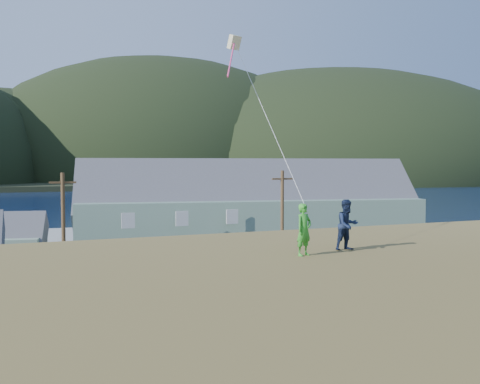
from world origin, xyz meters
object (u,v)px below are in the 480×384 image
Objects in this scene: lodge at (250,211)px; kite_flyer_green at (304,230)px; wharf at (21,239)px; shed_white at (74,280)px; kite_flyer_navy at (347,225)px.

kite_flyer_green is (-14.36, -38.95, 3.09)m from lodge.
kite_flyer_green is (8.98, -58.38, 7.55)m from wharf.
lodge is at bearing 34.03° from shed_white.
wharf is 35.21m from shed_white.
shed_white is 4.33× the size of kite_flyer_navy.
wharf is 15.76× the size of kite_flyer_navy.
kite_flyer_green reaches higher than shed_white.
kite_flyer_navy is (10.78, -57.98, 7.58)m from wharf.
kite_flyer_green reaches higher than wharf.
wharf is at bearing 95.39° from kite_flyer_navy.
wharf is 3.64× the size of shed_white.
lodge is (23.33, -19.44, 4.46)m from wharf.
shed_white is at bearing -131.80° from lodge.
lodge is 5.26× the size of shed_white.
lodge reaches higher than wharf.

